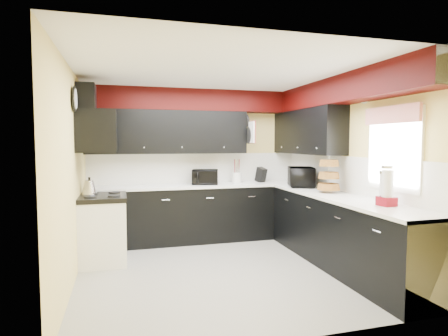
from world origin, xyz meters
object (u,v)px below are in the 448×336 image
toaster_oven (205,177)px  knife_block (261,175)px  kettle (90,187)px  microwave (301,177)px  utensil_crock (237,178)px

toaster_oven → knife_block: bearing=19.6°
toaster_oven → knife_block: (1.02, 0.08, 0.00)m
toaster_oven → kettle: (-1.76, -0.53, -0.05)m
toaster_oven → microwave: microwave is taller
utensil_crock → knife_block: knife_block is taller
knife_block → kettle: 2.85m
microwave → utensil_crock: 1.13m
utensil_crock → kettle: bearing=-165.4°
utensil_crock → knife_block: (0.44, 0.00, 0.04)m
microwave → utensil_crock: bearing=64.6°
microwave → utensil_crock: size_ratio=3.10×
utensil_crock → microwave: bearing=-44.1°
knife_block → kettle: bearing=171.9°
utensil_crock → kettle: size_ratio=0.85×
knife_block → kettle: (-2.78, -0.61, -0.05)m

